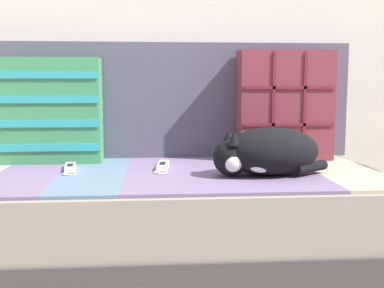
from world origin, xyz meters
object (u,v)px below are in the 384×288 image
(sleeping_cat, at_px, (265,153))
(game_remote_near, at_px, (70,168))
(throw_pillow_striped, at_px, (52,110))
(couch, at_px, (127,221))
(game_remote_far, at_px, (163,166))
(throw_pillow_quilted, at_px, (284,105))

(sleeping_cat, bearing_deg, game_remote_near, 167.41)
(throw_pillow_striped, xyz_separation_m, game_remote_near, (0.09, -0.19, -0.19))
(couch, xyz_separation_m, sleeping_cat, (0.46, -0.14, 0.26))
(sleeping_cat, relative_size, game_remote_far, 1.97)
(couch, height_order, throw_pillow_striped, throw_pillow_striped)
(throw_pillow_striped, xyz_separation_m, game_remote_far, (0.42, -0.18, -0.19))
(game_remote_near, xyz_separation_m, game_remote_far, (0.32, 0.01, 0.00))
(couch, xyz_separation_m, game_remote_far, (0.13, 0.02, 0.19))
(throw_pillow_striped, bearing_deg, game_remote_far, -23.31)
(throw_pillow_striped, distance_m, game_remote_far, 0.49)
(couch, bearing_deg, game_remote_far, 10.75)
(throw_pillow_striped, relative_size, sleeping_cat, 1.01)
(game_remote_near, bearing_deg, couch, -3.47)
(throw_pillow_striped, distance_m, game_remote_near, 0.29)
(throw_pillow_striped, bearing_deg, sleeping_cat, -24.28)
(sleeping_cat, bearing_deg, throw_pillow_quilted, 65.44)
(couch, xyz_separation_m, game_remote_near, (-0.20, 0.01, 0.19))
(sleeping_cat, height_order, game_remote_far, sleeping_cat)
(game_remote_near, height_order, game_remote_far, same)
(sleeping_cat, bearing_deg, couch, 163.71)
(throw_pillow_quilted, bearing_deg, couch, -161.64)
(throw_pillow_quilted, bearing_deg, sleeping_cat, -114.56)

